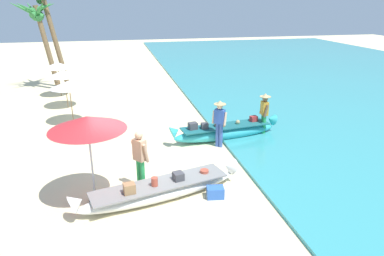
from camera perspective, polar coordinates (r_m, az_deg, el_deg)
ground_plane at (r=10.58m, az=-8.10°, el=-8.97°), size 80.00×80.00×0.00m
boat_white_foreground at (r=9.67m, az=-5.18°, el=-10.04°), size 4.80×1.89×0.77m
boat_cyan_midground at (r=13.60m, az=5.42°, el=-0.56°), size 4.52×1.29×0.86m
person_vendor_hatted at (r=12.64m, az=4.54°, el=1.26°), size 0.54×0.50×1.77m
person_tourist_customer at (r=9.88m, az=-8.54°, el=-4.71°), size 0.50×0.56×1.76m
person_vendor_assistant at (r=14.05m, az=11.77°, el=2.72°), size 0.44×0.56×1.72m
patio_umbrella_large at (r=9.08m, az=-16.80°, el=0.69°), size 1.96×1.96×2.42m
parasol_row_0 at (r=15.83m, az=-19.55°, el=6.75°), size 1.60×1.60×1.91m
parasol_row_1 at (r=18.38m, az=-20.28°, el=8.41°), size 1.60×1.60×1.91m
parasol_row_2 at (r=20.86m, az=-21.22°, el=9.58°), size 1.60×1.60×1.91m
palm_tree_tall_inland at (r=22.59m, az=-23.03°, el=18.34°), size 2.98×2.59×6.17m
palm_tree_leaning_seaward at (r=22.45m, az=-23.98°, el=16.14°), size 2.61×2.72×5.21m
cooler_box at (r=9.75m, az=3.84°, el=-10.48°), size 0.51×0.39×0.31m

